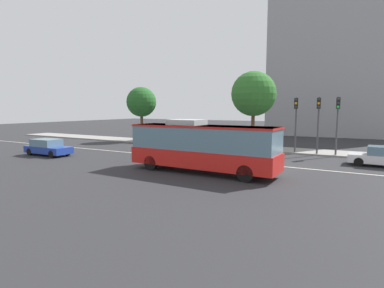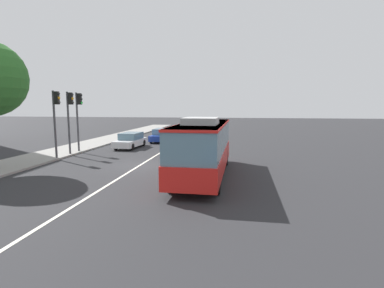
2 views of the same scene
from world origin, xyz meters
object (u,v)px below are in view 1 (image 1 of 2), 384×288
(street_tree_kerbside_left, at_px, (254,94))
(traffic_light_near_corner, at_px, (296,115))
(traffic_light_mid_block, at_px, (338,116))
(traffic_light_far_corner, at_px, (318,116))
(sedan_blue, at_px, (48,147))
(street_tree_kerbside_centre, at_px, (141,102))
(transit_bus, at_px, (202,145))

(street_tree_kerbside_left, bearing_deg, traffic_light_near_corner, -17.21)
(traffic_light_mid_block, xyz_separation_m, traffic_light_far_corner, (-1.53, -0.09, 0.00))
(traffic_light_near_corner, relative_size, traffic_light_far_corner, 1.00)
(traffic_light_near_corner, xyz_separation_m, traffic_light_mid_block, (3.44, 0.12, 0.00))
(sedan_blue, relative_size, traffic_light_far_corner, 0.87)
(traffic_light_far_corner, height_order, street_tree_kerbside_centre, street_tree_kerbside_centre)
(transit_bus, bearing_deg, traffic_light_mid_block, 59.82)
(street_tree_kerbside_left, relative_size, street_tree_kerbside_centre, 1.15)
(sedan_blue, relative_size, street_tree_kerbside_left, 0.57)
(traffic_light_mid_block, bearing_deg, sedan_blue, -66.83)
(sedan_blue, bearing_deg, traffic_light_near_corner, 30.63)
(transit_bus, bearing_deg, traffic_light_near_corner, 73.64)
(traffic_light_near_corner, bearing_deg, traffic_light_mid_block, 88.36)
(sedan_blue, height_order, street_tree_kerbside_left, street_tree_kerbside_left)
(street_tree_kerbside_centre, bearing_deg, transit_bus, -40.46)
(sedan_blue, bearing_deg, transit_bus, 0.02)
(sedan_blue, distance_m, street_tree_kerbside_centre, 14.45)
(transit_bus, height_order, traffic_light_far_corner, traffic_light_far_corner)
(transit_bus, distance_m, traffic_light_mid_block, 13.72)
(traffic_light_mid_block, bearing_deg, street_tree_kerbside_centre, -99.29)
(traffic_light_near_corner, relative_size, traffic_light_mid_block, 1.00)
(sedan_blue, height_order, traffic_light_near_corner, traffic_light_near_corner)
(traffic_light_mid_block, xyz_separation_m, street_tree_kerbside_centre, (-22.98, 1.93, 1.45))
(traffic_light_far_corner, distance_m, street_tree_kerbside_left, 6.90)
(sedan_blue, relative_size, traffic_light_mid_block, 0.87)
(traffic_light_mid_block, height_order, traffic_light_far_corner, same)
(traffic_light_near_corner, bearing_deg, sedan_blue, -62.12)
(sedan_blue, xyz_separation_m, traffic_light_near_corner, (19.20, 11.75, 2.84))
(sedan_blue, bearing_deg, street_tree_kerbside_centre, 90.55)
(transit_bus, relative_size, traffic_light_mid_block, 1.93)
(transit_bus, distance_m, traffic_light_near_corner, 12.20)
(street_tree_kerbside_left, bearing_deg, sedan_blue, -138.17)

